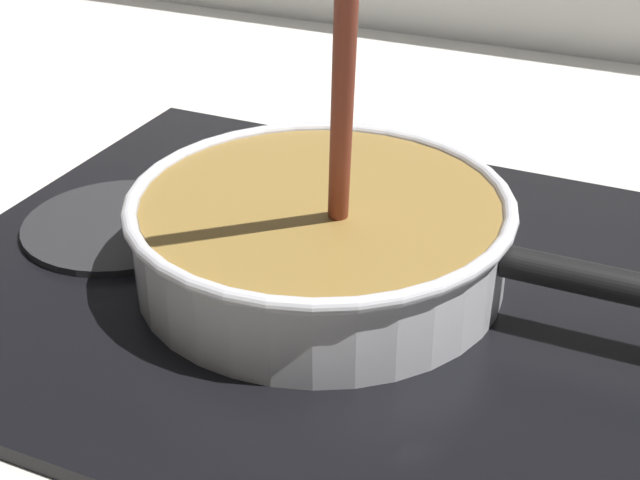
# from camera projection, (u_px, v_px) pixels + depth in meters

# --- Properties ---
(ground) EXTENTS (2.40, 1.60, 0.04)m
(ground) POSITION_uv_depth(u_px,v_px,m) (163.00, 431.00, 0.59)
(ground) COLOR beige
(hob_plate) EXTENTS (0.56, 0.48, 0.01)m
(hob_plate) POSITION_uv_depth(u_px,v_px,m) (320.00, 283.00, 0.69)
(hob_plate) COLOR black
(hob_plate) RESTS_ON ground
(burner_ring) EXTENTS (0.20, 0.20, 0.01)m
(burner_ring) POSITION_uv_depth(u_px,v_px,m) (320.00, 272.00, 0.69)
(burner_ring) COLOR #592D0C
(burner_ring) RESTS_ON hob_plate
(spare_burner) EXTENTS (0.15, 0.15, 0.01)m
(spare_burner) POSITION_uv_depth(u_px,v_px,m) (119.00, 225.00, 0.75)
(spare_burner) COLOR #262628
(spare_burner) RESTS_ON hob_plate
(cooking_pan) EXTENTS (0.40, 0.28, 0.30)m
(cooking_pan) POSITION_uv_depth(u_px,v_px,m) (322.00, 234.00, 0.67)
(cooking_pan) COLOR silver
(cooking_pan) RESTS_ON hob_plate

